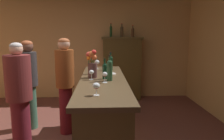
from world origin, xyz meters
The scene contains 19 objects.
wall_back centered at (0.00, 3.01, 1.38)m, with size 5.94×0.12×2.76m, color tan.
bar_counter centered at (0.59, 0.10, 0.54)m, with size 0.63×2.39×1.08m.
display_cabinet centered at (1.09, 2.72, 0.85)m, with size 1.04×0.39×1.62m.
wine_bottle_rose centered at (0.43, 0.49, 1.21)m, with size 0.07×0.07×0.31m.
wine_bottle_chardonnay centered at (0.62, 0.11, 1.20)m, with size 0.06×0.06×0.29m.
wine_bottle_syrah centered at (0.68, -0.01, 1.23)m, with size 0.07×0.07×0.34m.
wine_bottle_pinot centered at (0.73, 0.88, 1.21)m, with size 0.08×0.08×0.31m.
wine_glass_front centered at (0.50, 1.00, 1.20)m, with size 0.08×0.08×0.16m.
wine_glass_mid centered at (0.44, 0.06, 1.18)m, with size 0.07×0.07×0.13m.
wine_glass_rear centered at (0.62, -0.13, 1.18)m, with size 0.06×0.06×0.14m.
wine_glass_spare centered at (0.53, -0.72, 1.17)m, with size 0.08×0.08×0.13m.
flower_arrangement centered at (0.44, 0.21, 1.27)m, with size 0.15×0.13×0.40m.
cheese_plate centered at (0.70, 0.48, 1.08)m, with size 0.20×0.20×0.01m, color white.
display_bottle_left centered at (0.81, 2.72, 1.78)m, with size 0.06×0.06×0.34m.
display_bottle_midleft centered at (1.09, 2.72, 1.77)m, with size 0.08×0.08×0.34m.
display_bottle_center centered at (1.36, 2.72, 1.75)m, with size 0.07×0.07×0.30m.
patron_redhead centered at (-0.55, 0.09, 0.86)m, with size 0.35×0.35×1.58m.
patron_near_entrance centered at (-0.71, 0.99, 0.90)m, with size 0.30×0.30×1.58m.
patron_in_navy centered at (-0.04, 0.75, 0.91)m, with size 0.31×0.31×1.63m.
Camera 1 is at (0.59, -2.85, 1.68)m, focal length 35.04 mm.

